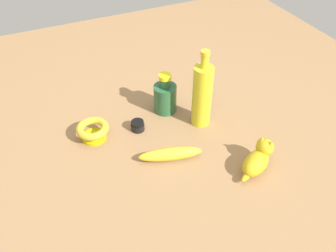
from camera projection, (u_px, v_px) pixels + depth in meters
name	position (u px, v px, depth m)	size (l,w,h in m)	color
ground	(168.00, 145.00, 1.12)	(2.00, 2.00, 0.00)	#936D47
banana	(170.00, 154.00, 1.06)	(0.19, 0.04, 0.04)	gold
bowl	(93.00, 130.00, 1.12)	(0.10, 0.10, 0.05)	#C0BD0C
cat_figurine	(258.00, 159.00, 1.02)	(0.11, 0.14, 0.09)	gold
bottle_tall	(202.00, 95.00, 1.13)	(0.06, 0.06, 0.27)	gold
bottle_short	(165.00, 97.00, 1.21)	(0.08, 0.08, 0.15)	#295C37
nail_polish_jar	(138.00, 126.00, 1.16)	(0.05, 0.05, 0.03)	black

